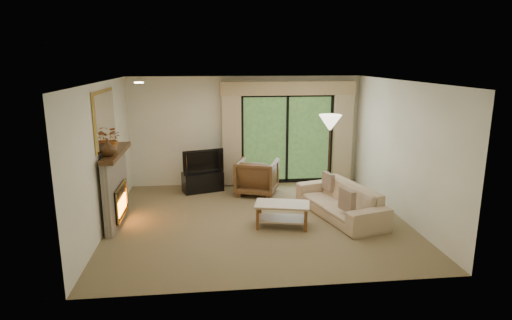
{
  "coord_description": "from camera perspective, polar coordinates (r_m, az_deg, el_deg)",
  "views": [
    {
      "loc": [
        -0.89,
        -7.62,
        2.99
      ],
      "look_at": [
        0.0,
        0.3,
        1.1
      ],
      "focal_mm": 30.0,
      "sensor_mm": 36.0,
      "label": 1
    }
  ],
  "objects": [
    {
      "name": "vase",
      "position": [
        7.72,
        -19.17,
        1.58
      ],
      "size": [
        0.34,
        0.34,
        0.29
      ],
      "primitive_type": "imported",
      "rotation": [
        0.0,
        0.0,
        -0.26
      ],
      "color": "#3E2713",
      "rests_on": "fireplace"
    },
    {
      "name": "curtain_left",
      "position": [
        10.13,
        -3.27,
        3.14
      ],
      "size": [
        0.45,
        0.18,
        2.35
      ],
      "primitive_type": "cube",
      "color": "tan",
      "rests_on": "floor"
    },
    {
      "name": "pillow_near",
      "position": [
        7.82,
        12.05,
        -5.26
      ],
      "size": [
        0.21,
        0.41,
        0.4
      ],
      "primitive_type": "cube",
      "rotation": [
        0.0,
        0.0,
        0.26
      ],
      "color": "#4D3C24",
      "rests_on": "sofa"
    },
    {
      "name": "armchair",
      "position": [
        9.64,
        0.15,
        -2.24
      ],
      "size": [
        1.1,
        1.11,
        0.8
      ],
      "primitive_type": "imported",
      "rotation": [
        0.0,
        0.0,
        2.8
      ],
      "color": "brown",
      "rests_on": "floor"
    },
    {
      "name": "pillow_far",
      "position": [
        8.95,
        9.58,
        -2.84
      ],
      "size": [
        0.18,
        0.37,
        0.36
      ],
      "primitive_type": "cube",
      "rotation": [
        0.0,
        0.0,
        0.26
      ],
      "color": "#4D3C24",
      "rests_on": "sofa"
    },
    {
      "name": "ceiling",
      "position": [
        7.68,
        0.26,
        10.44
      ],
      "size": [
        5.5,
        5.5,
        0.0
      ],
      "primitive_type": "plane",
      "rotation": [
        3.14,
        0.0,
        0.0
      ],
      "color": "white",
      "rests_on": "ground"
    },
    {
      "name": "wall_left",
      "position": [
        8.02,
        -19.67,
        0.39
      ],
      "size": [
        0.0,
        5.0,
        5.0
      ],
      "primitive_type": "plane",
      "rotation": [
        1.57,
        0.0,
        1.57
      ],
      "color": "silver",
      "rests_on": "ground"
    },
    {
      "name": "floor",
      "position": [
        8.23,
        0.24,
        -7.96
      ],
      "size": [
        5.5,
        5.5,
        0.0
      ],
      "primitive_type": "plane",
      "color": "olive",
      "rests_on": "ground"
    },
    {
      "name": "mirror",
      "position": [
        8.09,
        -19.47,
        5.21
      ],
      "size": [
        0.07,
        1.45,
        1.02
      ],
      "primitive_type": null,
      "color": "#BA943C",
      "rests_on": "wall_left"
    },
    {
      "name": "sliding_door",
      "position": [
        10.41,
        4.15,
        2.85
      ],
      "size": [
        2.26,
        0.1,
        2.16
      ],
      "primitive_type": null,
      "color": "black",
      "rests_on": "floor"
    },
    {
      "name": "coffee_table",
      "position": [
        7.86,
        3.5,
        -7.31
      ],
      "size": [
        1.07,
        0.75,
        0.44
      ],
      "primitive_type": null,
      "rotation": [
        0.0,
        0.0,
        -0.23
      ],
      "color": "tan",
      "rests_on": "floor"
    },
    {
      "name": "fireplace",
      "position": [
        8.33,
        -18.23,
        -3.4
      ],
      "size": [
        0.24,
        1.7,
        1.37
      ],
      "primitive_type": null,
      "color": "gray",
      "rests_on": "floor"
    },
    {
      "name": "wall_back",
      "position": [
        10.29,
        -1.38,
        3.89
      ],
      "size": [
        5.0,
        0.0,
        5.0
      ],
      "primitive_type": "plane",
      "rotation": [
        1.57,
        0.0,
        0.0
      ],
      "color": "silver",
      "rests_on": "ground"
    },
    {
      "name": "sofa",
      "position": [
        8.47,
        11.14,
        -5.35
      ],
      "size": [
        1.36,
        2.29,
        0.63
      ],
      "primitive_type": "imported",
      "rotation": [
        0.0,
        0.0,
        -1.31
      ],
      "color": "tan",
      "rests_on": "floor"
    },
    {
      "name": "cornice",
      "position": [
        10.18,
        4.36,
        9.53
      ],
      "size": [
        3.2,
        0.24,
        0.32
      ],
      "primitive_type": "cube",
      "color": "tan",
      "rests_on": "wall_back"
    },
    {
      "name": "floor_lamp",
      "position": [
        9.46,
        9.68,
        0.47
      ],
      "size": [
        0.57,
        0.57,
        1.83
      ],
      "primitive_type": null,
      "rotation": [
        0.0,
        0.0,
        -0.17
      ],
      "color": "#FFECCC",
      "rests_on": "floor"
    },
    {
      "name": "wall_front",
      "position": [
        5.46,
        3.31,
        -4.69
      ],
      "size": [
        5.0,
        0.0,
        5.0
      ],
      "primitive_type": "plane",
      "rotation": [
        -1.57,
        0.0,
        0.0
      ],
      "color": "silver",
      "rests_on": "ground"
    },
    {
      "name": "wall_right",
      "position": [
        8.61,
        18.75,
        1.31
      ],
      "size": [
        0.0,
        5.0,
        5.0
      ],
      "primitive_type": "plane",
      "rotation": [
        1.57,
        0.0,
        -1.57
      ],
      "color": "silver",
      "rests_on": "ground"
    },
    {
      "name": "media_console",
      "position": [
        9.96,
        -7.11,
        -2.88
      ],
      "size": [
        0.98,
        0.66,
        0.45
      ],
      "primitive_type": "cube",
      "rotation": [
        0.0,
        0.0,
        0.3
      ],
      "color": "black",
      "rests_on": "floor"
    },
    {
      "name": "branches",
      "position": [
        7.99,
        -18.76,
        2.66
      ],
      "size": [
        0.52,
        0.49,
        0.47
      ],
      "primitive_type": "imported",
      "rotation": [
        0.0,
        0.0,
        -0.36
      ],
      "color": "#9F571F",
      "rests_on": "fireplace"
    },
    {
      "name": "tv",
      "position": [
        9.83,
        -7.19,
        -0.08
      ],
      "size": [
        0.94,
        0.4,
        0.55
      ],
      "primitive_type": "imported",
      "rotation": [
        0.0,
        0.0,
        0.3
      ],
      "color": "black",
      "rests_on": "media_console"
    },
    {
      "name": "curtain_right",
      "position": [
        10.62,
        11.46,
        3.37
      ],
      "size": [
        0.45,
        0.18,
        2.35
      ],
      "primitive_type": "cube",
      "color": "tan",
      "rests_on": "floor"
    }
  ]
}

